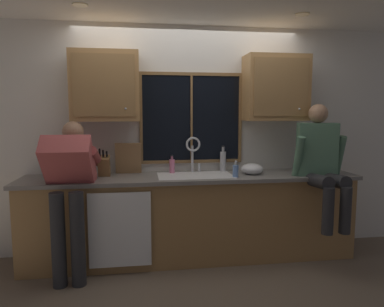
% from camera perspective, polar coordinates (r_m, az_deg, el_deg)
% --- Properties ---
extents(back_wall, '(5.90, 0.12, 2.55)m').
position_cam_1_polar(back_wall, '(4.09, -0.78, 2.23)').
color(back_wall, silver).
rests_on(back_wall, floor).
extents(ceiling_downlight_left, '(0.14, 0.14, 0.01)m').
position_cam_1_polar(ceiling_downlight_left, '(3.55, -17.65, 21.90)').
color(ceiling_downlight_left, '#FFEAB2').
extents(ceiling_downlight_right, '(0.14, 0.14, 0.01)m').
position_cam_1_polar(ceiling_downlight_right, '(3.85, 17.40, 20.67)').
color(ceiling_downlight_right, '#FFEAB2').
extents(window_glass, '(1.10, 0.02, 0.95)m').
position_cam_1_polar(window_glass, '(4.02, -0.10, 5.71)').
color(window_glass, black).
extents(window_frame_top, '(1.17, 0.02, 0.04)m').
position_cam_1_polar(window_frame_top, '(4.03, -0.08, 12.73)').
color(window_frame_top, brown).
extents(window_frame_bottom, '(1.17, 0.02, 0.04)m').
position_cam_1_polar(window_frame_bottom, '(4.05, -0.08, -1.28)').
color(window_frame_bottom, brown).
extents(window_frame_left, '(0.03, 0.02, 0.95)m').
position_cam_1_polar(window_frame_left, '(3.97, -8.26, 5.63)').
color(window_frame_left, brown).
extents(window_frame_right, '(0.03, 0.02, 0.95)m').
position_cam_1_polar(window_frame_right, '(4.13, 7.78, 5.68)').
color(window_frame_right, brown).
extents(window_mullion_center, '(0.02, 0.02, 0.95)m').
position_cam_1_polar(window_mullion_center, '(4.01, -0.08, 5.71)').
color(window_mullion_center, brown).
extents(lower_cabinet_run, '(3.50, 0.58, 0.88)m').
position_cam_1_polar(lower_cabinet_run, '(3.91, -0.08, -10.48)').
color(lower_cabinet_run, olive).
rests_on(lower_cabinet_run, floor).
extents(countertop, '(3.56, 0.62, 0.04)m').
position_cam_1_polar(countertop, '(3.78, -0.03, -3.89)').
color(countertop, slate).
rests_on(countertop, lower_cabinet_run).
extents(dishwasher_front, '(0.60, 0.02, 0.74)m').
position_cam_1_polar(dishwasher_front, '(3.57, -11.55, -12.01)').
color(dishwasher_front, white).
extents(upper_cabinet_left, '(0.69, 0.36, 0.72)m').
position_cam_1_polar(upper_cabinet_left, '(3.84, -13.80, 10.48)').
color(upper_cabinet_left, '#A87A47').
extents(upper_cabinet_right, '(0.69, 0.36, 0.72)m').
position_cam_1_polar(upper_cabinet_right, '(4.11, 13.35, 10.23)').
color(upper_cabinet_right, '#A87A47').
extents(sink, '(0.80, 0.46, 0.21)m').
position_cam_1_polar(sink, '(3.81, 0.53, -5.00)').
color(sink, silver).
rests_on(sink, lower_cabinet_run).
extents(faucet, '(0.18, 0.09, 0.40)m').
position_cam_1_polar(faucet, '(3.93, 0.24, 0.55)').
color(faucet, silver).
rests_on(faucet, countertop).
extents(person_standing, '(0.53, 0.71, 1.50)m').
position_cam_1_polar(person_standing, '(3.52, -19.17, -4.35)').
color(person_standing, '#262628').
rests_on(person_standing, floor).
extents(person_sitting_on_counter, '(0.54, 0.64, 1.26)m').
position_cam_1_polar(person_sitting_on_counter, '(3.92, 20.14, -0.90)').
color(person_sitting_on_counter, '#262628').
rests_on(person_sitting_on_counter, countertop).
extents(knife_block, '(0.12, 0.18, 0.32)m').
position_cam_1_polar(knife_block, '(3.83, -14.01, -2.00)').
color(knife_block, olive).
rests_on(knife_block, countertop).
extents(cutting_board, '(0.28, 0.09, 0.34)m').
position_cam_1_polar(cutting_board, '(3.93, -10.24, -0.78)').
color(cutting_board, '#997047').
rests_on(cutting_board, countertop).
extents(mixing_bowl, '(0.24, 0.24, 0.12)m').
position_cam_1_polar(mixing_bowl, '(3.92, 9.68, -2.49)').
color(mixing_bowl, silver).
rests_on(mixing_bowl, countertop).
extents(soap_dispenser, '(0.06, 0.07, 0.18)m').
position_cam_1_polar(soap_dispenser, '(3.71, 7.06, -2.77)').
color(soap_dispenser, '#668CCC').
rests_on(soap_dispenser, countertop).
extents(bottle_green_glass, '(0.07, 0.07, 0.29)m').
position_cam_1_polar(bottle_green_glass, '(4.06, 5.03, -1.17)').
color(bottle_green_glass, '#B7B7BC').
rests_on(bottle_green_glass, countertop).
extents(bottle_tall_clear, '(0.06, 0.06, 0.20)m').
position_cam_1_polar(bottle_tall_clear, '(3.93, -3.25, -1.98)').
color(bottle_tall_clear, pink).
rests_on(bottle_tall_clear, countertop).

